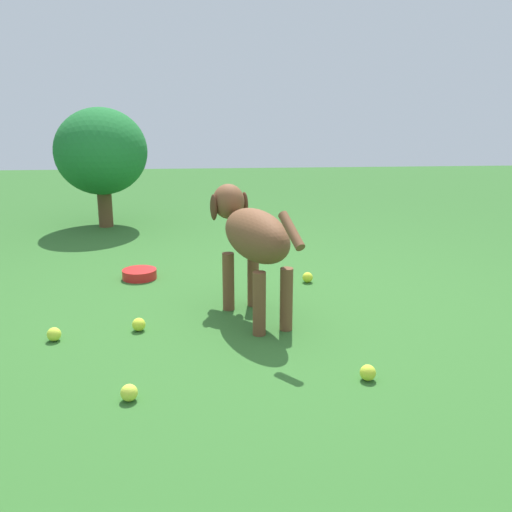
{
  "coord_description": "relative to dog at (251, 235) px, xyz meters",
  "views": [
    {
      "loc": [
        -2.82,
        0.27,
        1.1
      ],
      "look_at": [
        -0.06,
        0.04,
        0.34
      ],
      "focal_mm": 39.54,
      "sensor_mm": 36.0,
      "label": 1
    }
  ],
  "objects": [
    {
      "name": "ground",
      "position": [
        0.0,
        -0.06,
        -0.44
      ],
      "size": [
        14.0,
        14.0,
        0.0
      ],
      "primitive_type": "plane",
      "color": "#2D6026"
    },
    {
      "name": "dog",
      "position": [
        0.0,
        0.0,
        0.0
      ],
      "size": [
        0.94,
        0.45,
        0.67
      ],
      "rotation": [
        0.0,
        0.0,
        0.36
      ],
      "color": "brown",
      "rests_on": "ground"
    },
    {
      "name": "tennis_ball_0",
      "position": [
        -0.77,
        -0.42,
        -0.41
      ],
      "size": [
        0.07,
        0.07,
        0.07
      ],
      "primitive_type": "sphere",
      "color": "#C8D534",
      "rests_on": "ground"
    },
    {
      "name": "tennis_ball_1",
      "position": [
        -0.25,
        0.96,
        -0.41
      ],
      "size": [
        0.07,
        0.07,
        0.07
      ],
      "primitive_type": "sphere",
      "color": "#C9DE3A",
      "rests_on": "ground"
    },
    {
      "name": "tennis_ball_2",
      "position": [
        -0.85,
        0.53,
        -0.41
      ],
      "size": [
        0.07,
        0.07,
        0.07
      ],
      "primitive_type": "sphere",
      "color": "#CFDC40",
      "rests_on": "ground"
    },
    {
      "name": "tennis_ball_3",
      "position": [
        -0.16,
        0.57,
        -0.41
      ],
      "size": [
        0.07,
        0.07,
        0.07
      ],
      "primitive_type": "sphere",
      "color": "#D2E334",
      "rests_on": "ground"
    },
    {
      "name": "tennis_ball_4",
      "position": [
        0.54,
        -0.4,
        -0.41
      ],
      "size": [
        0.07,
        0.07,
        0.07
      ],
      "primitive_type": "sphere",
      "color": "#CDDD30",
      "rests_on": "ground"
    },
    {
      "name": "water_bowl",
      "position": [
        0.71,
        0.67,
        -0.41
      ],
      "size": [
        0.22,
        0.22,
        0.06
      ],
      "primitive_type": "cylinder",
      "color": "red",
      "rests_on": "ground"
    },
    {
      "name": "shrub_far",
      "position": [
        2.34,
        1.16,
        0.24
      ],
      "size": [
        0.9,
        0.81,
        1.06
      ],
      "color": "brown",
      "rests_on": "ground"
    }
  ]
}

